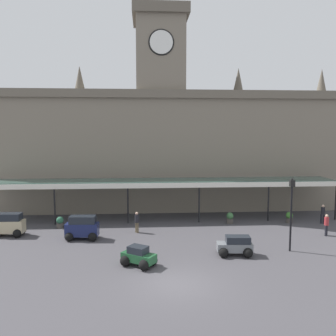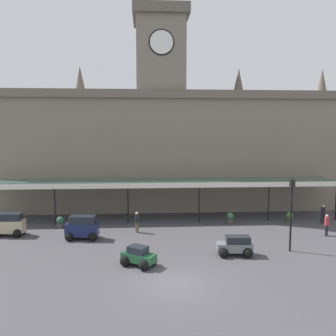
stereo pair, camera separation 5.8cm
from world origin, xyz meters
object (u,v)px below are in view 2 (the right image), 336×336
at_px(planter_near_kerb, 230,218).
at_px(planter_by_canopy, 60,222).
at_px(car_green_sedan, 138,258).
at_px(pedestrian_crossing_forecourt, 323,213).
at_px(car_grey_estate, 235,247).
at_px(planter_forecourt_centre, 290,217).
at_px(victorian_lamppost, 291,206).
at_px(pedestrian_near_entrance, 137,221).
at_px(car_beige_van, 8,226).
at_px(car_navy_van, 82,229).
at_px(pedestrian_beside_cars, 327,224).

xyz_separation_m(planter_near_kerb, planter_by_canopy, (-14.52, -0.53, 0.00)).
xyz_separation_m(car_green_sedan, pedestrian_crossing_forecourt, (15.92, 8.71, 0.41)).
height_order(car_grey_estate, car_green_sedan, car_grey_estate).
bearing_deg(planter_forecourt_centre, victorian_lamppost, -112.71).
distance_m(pedestrian_near_entrance, planter_near_kerb, 8.42).
bearing_deg(pedestrian_near_entrance, car_green_sedan, -87.96).
xyz_separation_m(car_beige_van, planter_near_kerb, (17.93, 2.57, -0.32)).
bearing_deg(car_grey_estate, planter_forecourt_centre, 48.40).
xyz_separation_m(car_grey_estate, planter_by_canopy, (-12.89, 7.41, -0.07)).
xyz_separation_m(car_green_sedan, pedestrian_near_entrance, (-0.25, 7.01, 0.41)).
bearing_deg(pedestrian_crossing_forecourt, car_navy_van, -171.02).
relative_size(pedestrian_crossing_forecourt, planter_forecourt_centre, 1.74).
height_order(pedestrian_near_entrance, planter_near_kerb, pedestrian_near_entrance).
relative_size(car_beige_van, planter_near_kerb, 2.53).
height_order(car_navy_van, pedestrian_near_entrance, car_navy_van).
bearing_deg(planter_forecourt_centre, car_grey_estate, -131.60).
bearing_deg(pedestrian_beside_cars, car_navy_van, 178.97).
height_order(planter_near_kerb, planter_forecourt_centre, same).
bearing_deg(pedestrian_crossing_forecourt, pedestrian_beside_cars, -113.95).
bearing_deg(car_grey_estate, pedestrian_beside_cars, 25.01).
xyz_separation_m(car_navy_van, pedestrian_beside_cars, (18.62, -0.33, 0.10)).
distance_m(car_beige_van, pedestrian_near_entrance, 9.85).
bearing_deg(pedestrian_crossing_forecourt, planter_near_kerb, 175.64).
bearing_deg(pedestrian_near_entrance, car_grey_estate, -41.06).
xyz_separation_m(victorian_lamppost, planter_by_canopy, (-16.78, 6.86, -2.59)).
height_order(car_navy_van, victorian_lamppost, victorian_lamppost).
height_order(pedestrian_beside_cars, planter_forecourt_centre, pedestrian_beside_cars).
bearing_deg(planter_by_canopy, car_grey_estate, -29.90).
bearing_deg(pedestrian_near_entrance, victorian_lamppost, -26.14).
xyz_separation_m(car_navy_van, car_grey_estate, (10.48, -4.13, -0.24)).
xyz_separation_m(car_navy_van, planter_near_kerb, (12.11, 3.81, -0.32)).
bearing_deg(car_beige_van, pedestrian_near_entrance, 1.46).
bearing_deg(victorian_lamppost, car_grey_estate, -171.92).
bearing_deg(planter_by_canopy, planter_forecourt_centre, 1.07).
distance_m(pedestrian_beside_cars, planter_forecourt_centre, 4.19).
height_order(car_navy_van, car_beige_van, same).
distance_m(car_green_sedan, pedestrian_beside_cars, 15.27).
distance_m(pedestrian_crossing_forecourt, planter_near_kerb, 8.12).
height_order(car_navy_van, planter_forecourt_centre, car_navy_van).
xyz_separation_m(pedestrian_near_entrance, planter_by_canopy, (-6.43, 1.79, -0.42)).
distance_m(pedestrian_near_entrance, victorian_lamppost, 11.72).
height_order(pedestrian_beside_cars, victorian_lamppost, victorian_lamppost).
bearing_deg(car_grey_estate, car_beige_van, 161.75).
xyz_separation_m(car_grey_estate, car_green_sedan, (-6.21, -1.38, -0.06)).
xyz_separation_m(pedestrian_beside_cars, planter_forecourt_centre, (-1.23, 3.98, -0.42)).
height_order(car_green_sedan, pedestrian_crossing_forecourt, pedestrian_crossing_forecourt).
distance_m(car_beige_van, victorian_lamppost, 20.88).
xyz_separation_m(car_navy_van, planter_by_canopy, (-2.41, 3.28, -0.32)).
height_order(car_grey_estate, planter_forecourt_centre, car_grey_estate).
distance_m(car_green_sedan, victorian_lamppost, 10.59).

